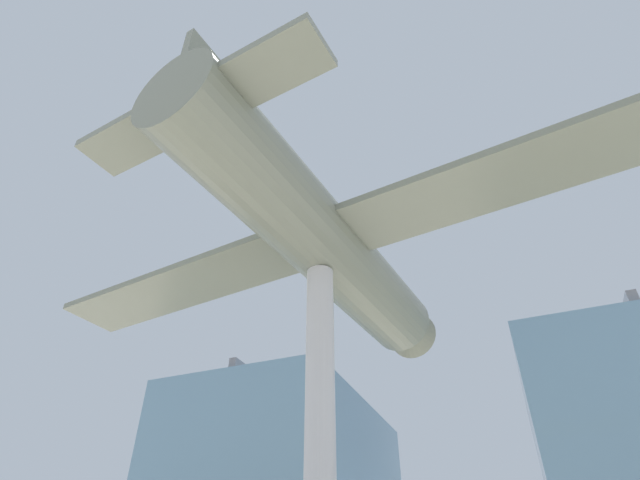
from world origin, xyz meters
name	(u,v)px	position (x,y,z in m)	size (l,w,h in m)	color
support_pylon_central	(320,449)	(0.00, 0.00, 3.98)	(0.61, 0.61, 7.95)	#B7B7BC
suspended_airplane	(324,244)	(0.03, 0.21, 8.90)	(16.97, 12.03, 2.82)	slate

